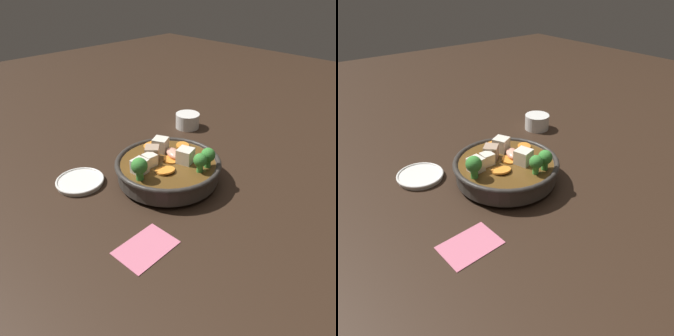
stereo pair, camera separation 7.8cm
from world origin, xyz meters
TOP-DOWN VIEW (x-y plane):
  - ground_plane at (0.00, 0.00)m, footprint 3.00×3.00m
  - stirfry_bowl at (-0.00, -0.00)m, footprint 0.25×0.25m
  - side_saucer at (-0.16, 0.14)m, footprint 0.11×0.11m
  - tea_cup at (0.26, 0.18)m, footprint 0.08×0.08m
  - napkin at (-0.19, -0.13)m, footprint 0.11×0.08m

SIDE VIEW (x-z plane):
  - ground_plane at x=0.00m, z-range 0.00..0.00m
  - napkin at x=-0.19m, z-range 0.00..0.00m
  - side_saucer at x=-0.16m, z-range 0.00..0.01m
  - tea_cup at x=0.26m, z-range 0.00..0.05m
  - stirfry_bowl at x=0.00m, z-range -0.01..0.09m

